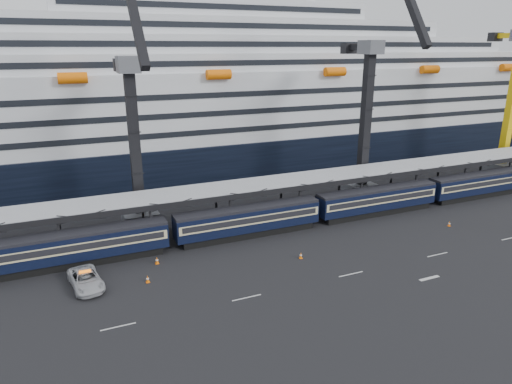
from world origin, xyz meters
TOP-DOWN VIEW (x-y plane):
  - ground at (0.00, 0.00)m, footprint 260.00×260.00m
  - lane_markings at (8.15, -5.23)m, footprint 111.00×4.27m
  - train at (-4.65, 10.00)m, footprint 133.05×3.00m
  - canopy at (0.00, 14.00)m, footprint 130.00×6.25m
  - cruise_ship at (-1.08, 45.99)m, footprint 214.09×28.84m
  - crane_dark_near at (-20.00, 18.59)m, footprint 4.50×17.75m
  - crane_dark_mid at (15.00, 17.59)m, footprint 4.50×18.24m
  - pickup_truck at (-27.99, 4.32)m, footprint 3.61×6.31m
  - traffic_cone_b at (-22.16, 2.83)m, footprint 0.40×0.40m
  - traffic_cone_c at (-20.41, 6.68)m, footprint 0.42×0.42m
  - traffic_cone_d at (-5.06, 1.50)m, footprint 0.37×0.37m
  - traffic_cone_e at (18.05, 2.18)m, footprint 0.36×0.36m

SIDE VIEW (x-z plane):
  - ground at x=0.00m, z-range 0.00..0.00m
  - lane_markings at x=8.15m, z-range 0.00..0.02m
  - traffic_cone_e at x=18.05m, z-range 0.00..0.72m
  - traffic_cone_d at x=-5.06m, z-range 0.00..0.74m
  - traffic_cone_b at x=-22.16m, z-range -0.01..0.79m
  - traffic_cone_c at x=-20.41m, z-range -0.01..0.83m
  - pickup_truck at x=-27.99m, z-range 0.00..1.66m
  - train at x=-4.65m, z-range 0.18..4.23m
  - canopy at x=0.00m, z-range 2.49..8.01m
  - crane_dark_near at x=-20.00m, z-range -5.61..29.47m
  - cruise_ship at x=-1.08m, z-range -4.66..29.34m
  - crane_dark_mid at x=15.00m, z-range -6.46..33.18m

